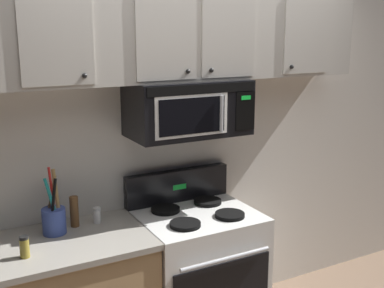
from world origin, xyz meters
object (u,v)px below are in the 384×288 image
Objects in this scene: salt_shaker at (97,215)px; pepper_mill at (74,212)px; over_range_microwave at (188,108)px; spice_jar at (24,247)px; utensil_crock_blue at (54,217)px; stove_range at (197,274)px.

pepper_mill reaches higher than salt_shaker.
over_range_microwave reaches higher than spice_jar.
salt_shaker is at bearing 7.41° from utensil_crock_blue.
utensil_crock_blue is at bearing 179.56° from over_range_microwave.
stove_range is 1.47× the size of over_range_microwave.
pepper_mill is at bearing 167.07° from stove_range.
stove_range is 0.79m from salt_shaker.
spice_jar is at bearing -168.07° from over_range_microwave.
pepper_mill is at bearing 40.16° from spice_jar.
over_range_microwave is at bearing -4.23° from pepper_mill.
stove_range is at bearing -7.98° from utensil_crock_blue.
salt_shaker is (-0.61, 0.16, 0.48)m from stove_range.
spice_jar is (-1.08, -0.23, -0.62)m from over_range_microwave.
pepper_mill reaches higher than spice_jar.
utensil_crock_blue is 0.14m from pepper_mill.
utensil_crock_blue is at bearing -172.59° from salt_shaker.
spice_jar is (-0.34, -0.28, -0.04)m from pepper_mill.
stove_range is at bearing -14.43° from salt_shaker.
spice_jar is at bearing -174.07° from stove_range.
over_range_microwave is at bearing 90.14° from stove_range.
over_range_microwave is 0.88m from salt_shaker.
salt_shaker is at bearing 29.83° from spice_jar.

